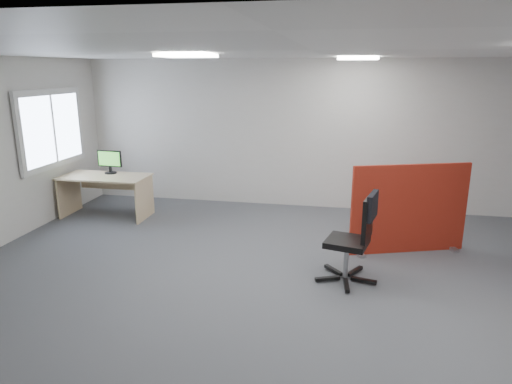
% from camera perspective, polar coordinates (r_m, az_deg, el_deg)
% --- Properties ---
extents(floor, '(9.00, 9.00, 0.00)m').
position_cam_1_polar(floor, '(5.45, 6.10, -12.46)').
color(floor, '#505257').
rests_on(floor, ground).
extents(ceiling, '(9.00, 7.00, 0.02)m').
position_cam_1_polar(ceiling, '(4.84, 7.03, 17.19)').
color(ceiling, white).
rests_on(ceiling, wall_back).
extents(wall_back, '(9.00, 0.02, 2.70)m').
position_cam_1_polar(wall_back, '(8.41, 8.51, 7.01)').
color(wall_back, silver).
rests_on(wall_back, floor).
extents(window, '(0.06, 1.70, 1.30)m').
position_cam_1_polar(window, '(8.40, -24.13, 7.22)').
color(window, white).
rests_on(window, wall_left).
extents(ceiling_lights, '(4.10, 4.10, 0.04)m').
position_cam_1_polar(ceiling_lights, '(5.49, 11.18, 16.46)').
color(ceiling_lights, white).
rests_on(ceiling_lights, ceiling).
extents(red_divider, '(1.61, 0.60, 1.27)m').
position_cam_1_polar(red_divider, '(6.69, 18.63, -2.11)').
color(red_divider, maroon).
rests_on(red_divider, floor).
extents(second_desk, '(1.50, 0.75, 0.73)m').
position_cam_1_polar(second_desk, '(8.38, -18.19, 0.78)').
color(second_desk, '#DCBA8D').
rests_on(second_desk, floor).
extents(monitor_second, '(0.45, 0.21, 0.41)m').
position_cam_1_polar(monitor_second, '(8.42, -17.82, 3.73)').
color(monitor_second, black).
rests_on(monitor_second, second_desk).
extents(office_chair, '(0.74, 0.73, 1.12)m').
position_cam_1_polar(office_chair, '(5.56, 12.54, -4.99)').
color(office_chair, black).
rests_on(office_chair, floor).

